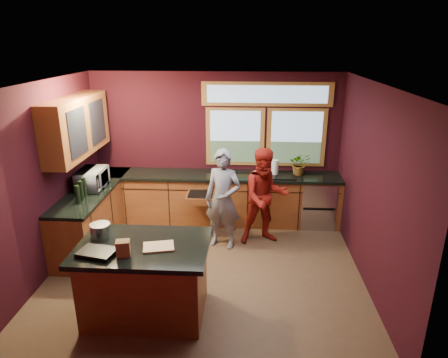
# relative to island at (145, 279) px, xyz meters

# --- Properties ---
(floor) EXTENTS (4.50, 4.50, 0.00)m
(floor) POSITION_rel_island_xyz_m (0.63, 0.99, -0.48)
(floor) COLOR brown
(floor) RESTS_ON ground
(room_shell) EXTENTS (4.52, 4.02, 2.71)m
(room_shell) POSITION_rel_island_xyz_m (0.03, 1.32, 1.32)
(room_shell) COLOR black
(room_shell) RESTS_ON ground
(back_counter) EXTENTS (4.50, 0.64, 0.93)m
(back_counter) POSITION_rel_island_xyz_m (0.83, 2.69, -0.01)
(back_counter) COLOR brown
(back_counter) RESTS_ON floor
(left_counter) EXTENTS (0.64, 2.30, 0.93)m
(left_counter) POSITION_rel_island_xyz_m (-1.32, 1.84, -0.01)
(left_counter) COLOR brown
(left_counter) RESTS_ON floor
(island) EXTENTS (1.55, 1.05, 0.95)m
(island) POSITION_rel_island_xyz_m (0.00, 0.00, 0.00)
(island) COLOR brown
(island) RESTS_ON floor
(person_grey) EXTENTS (0.68, 0.55, 1.63)m
(person_grey) POSITION_rel_island_xyz_m (0.83, 1.77, 0.34)
(person_grey) COLOR slate
(person_grey) RESTS_ON floor
(person_red) EXTENTS (0.90, 0.77, 1.61)m
(person_red) POSITION_rel_island_xyz_m (1.51, 1.96, 0.33)
(person_red) COLOR maroon
(person_red) RESTS_ON floor
(microwave) EXTENTS (0.40, 0.58, 0.32)m
(microwave) POSITION_rel_island_xyz_m (-1.29, 1.84, 0.61)
(microwave) COLOR #999999
(microwave) RESTS_ON left_counter
(potted_plant) EXTENTS (0.36, 0.31, 0.40)m
(potted_plant) POSITION_rel_island_xyz_m (2.14, 2.74, 0.65)
(potted_plant) COLOR #999999
(potted_plant) RESTS_ON back_counter
(paper_towel) EXTENTS (0.12, 0.12, 0.28)m
(paper_towel) POSITION_rel_island_xyz_m (1.70, 2.69, 0.59)
(paper_towel) COLOR silver
(paper_towel) RESTS_ON back_counter
(cutting_board) EXTENTS (0.40, 0.32, 0.02)m
(cutting_board) POSITION_rel_island_xyz_m (0.20, -0.05, 0.48)
(cutting_board) COLOR tan
(cutting_board) RESTS_ON island
(stock_pot) EXTENTS (0.24, 0.24, 0.18)m
(stock_pot) POSITION_rel_island_xyz_m (-0.55, 0.15, 0.56)
(stock_pot) COLOR #B5B5BA
(stock_pot) RESTS_ON island
(paper_bag) EXTENTS (0.17, 0.15, 0.18)m
(paper_bag) POSITION_rel_island_xyz_m (-0.15, -0.25, 0.56)
(paper_bag) COLOR brown
(paper_bag) RESTS_ON island
(black_tray) EXTENTS (0.45, 0.36, 0.05)m
(black_tray) POSITION_rel_island_xyz_m (-0.45, -0.25, 0.49)
(black_tray) COLOR black
(black_tray) RESTS_ON island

